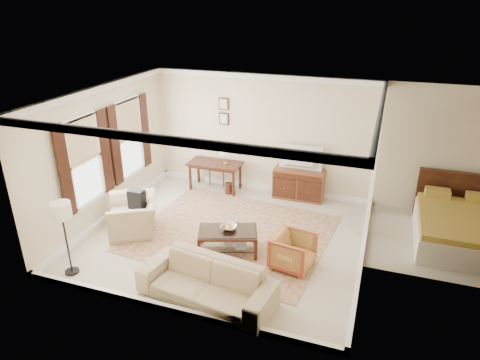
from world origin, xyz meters
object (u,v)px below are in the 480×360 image
Objects in this scene: tv at (300,151)px; coffee_table at (228,235)px; sofa at (206,277)px; sideboard at (299,184)px; writing_desk at (215,167)px; club_armchair at (133,210)px; striped_armchair at (293,250)px.

tv is 3.01m from coffee_table.
tv is 4.31m from sofa.
tv is (0.00, -0.02, 0.86)m from sideboard.
coffee_table is at bearing 105.44° from sofa.
writing_desk is 2.96m from coffee_table.
tv is at bearing 74.55° from coffee_table.
club_armchair is at bearing -107.64° from writing_desk.
sideboard is 1.08× the size of club_armchair.
club_armchair is (-0.80, -2.52, -0.13)m from writing_desk.
writing_desk is 2.12m from sideboard.
club_armchair is (-2.90, -2.67, -0.74)m from tv.
tv is at bearing 101.46° from club_armchair.
striped_armchair is at bearing -3.71° from coffee_table.
sideboard is 1.67× the size of striped_armchair.
striped_armchair reaches higher than coffee_table.
striped_armchair is at bearing 100.27° from tv.
sideboard is 0.95× the size of coffee_table.
sofa is at bearing -82.96° from coffee_table.
writing_desk is 2.19m from tv.
club_armchair is at bearing -137.16° from sideboard.
tv reaches higher than sofa.
writing_desk is at bearing 118.84° from sofa.
striped_armchair is 0.32× the size of sofa.
writing_desk is 1.10× the size of sideboard.
sideboard reaches higher than writing_desk.
coffee_table is at bearing -63.08° from writing_desk.
sideboard is 1.23× the size of tv.
club_armchair is at bearing 96.39° from striped_armchair.
sideboard is at bearing 4.61° from writing_desk.
sideboard is 3.96m from club_armchair.
club_armchair reaches higher than writing_desk.
writing_desk is 1.19× the size of club_armchair.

